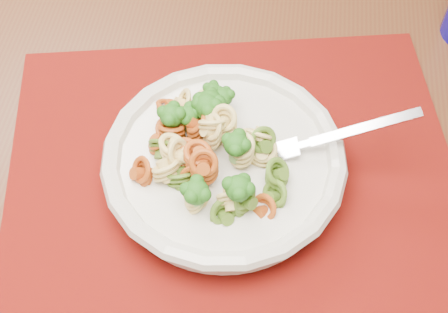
# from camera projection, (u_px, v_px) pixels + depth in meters

# --- Properties ---
(dining_table) EXTENTS (1.28, 0.84, 0.73)m
(dining_table) POSITION_uv_depth(u_px,v_px,m) (254.00, 128.00, 0.84)
(dining_table) COLOR #482814
(dining_table) RESTS_ON ground
(placemat) EXTENTS (0.54, 0.47, 0.00)m
(placemat) POSITION_uv_depth(u_px,v_px,m) (232.00, 169.00, 0.67)
(placemat) COLOR #651204
(placemat) RESTS_ON dining_table
(pasta_bowl) EXTENTS (0.25, 0.25, 0.05)m
(pasta_bowl) POSITION_uv_depth(u_px,v_px,m) (224.00, 163.00, 0.63)
(pasta_bowl) COLOR beige
(pasta_bowl) RESTS_ON placemat
(pasta_broccoli_heap) EXTENTS (0.21, 0.21, 0.06)m
(pasta_broccoli_heap) POSITION_uv_depth(u_px,v_px,m) (224.00, 153.00, 0.62)
(pasta_broccoli_heap) COLOR #ECC274
(pasta_broccoli_heap) RESTS_ON pasta_bowl
(fork) EXTENTS (0.18, 0.07, 0.08)m
(fork) POSITION_uv_depth(u_px,v_px,m) (286.00, 149.00, 0.62)
(fork) COLOR silver
(fork) RESTS_ON pasta_bowl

